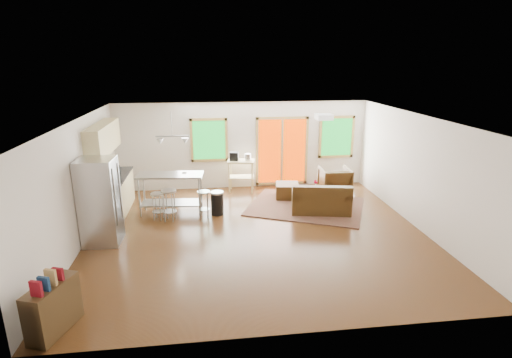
{
  "coord_description": "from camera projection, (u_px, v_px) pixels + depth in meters",
  "views": [
    {
      "loc": [
        -1.08,
        -8.25,
        3.79
      ],
      "look_at": [
        0.0,
        0.3,
        1.2
      ],
      "focal_mm": 28.0,
      "sensor_mm": 36.0,
      "label": 1
    }
  ],
  "objects": [
    {
      "name": "ceiling_flush",
      "position": [
        324.0,
        117.0,
        9.09
      ],
      "size": [
        0.35,
        0.35,
        0.12
      ],
      "primitive_type": "cube",
      "color": "white",
      "rests_on": "ceiling"
    },
    {
      "name": "bar_stool_c",
      "position": [
        204.0,
        198.0,
        9.86
      ],
      "size": [
        0.34,
        0.34,
        0.68
      ],
      "rotation": [
        0.0,
        0.0,
        -0.07
      ],
      "color": "#B7BABC",
      "rests_on": "floor"
    },
    {
      "name": "back_wall",
      "position": [
        243.0,
        145.0,
        12.02
      ],
      "size": [
        7.5,
        0.02,
        2.6
      ],
      "primitive_type": "cube",
      "color": "beige",
      "rests_on": "ground"
    },
    {
      "name": "cabinets",
      "position": [
        111.0,
        178.0,
        9.99
      ],
      "size": [
        0.64,
        2.24,
        2.3
      ],
      "color": "tan",
      "rests_on": "floor"
    },
    {
      "name": "vase",
      "position": [
        316.0,
        187.0,
        10.71
      ],
      "size": [
        0.2,
        0.2,
        0.29
      ],
      "rotation": [
        0.0,
        0.0,
        0.19
      ],
      "color": "silver",
      "rests_on": "coffee_table"
    },
    {
      "name": "bar_stool_b",
      "position": [
        169.0,
        198.0,
        9.62
      ],
      "size": [
        0.44,
        0.44,
        0.78
      ],
      "rotation": [
        0.0,
        0.0,
        -0.21
      ],
      "color": "#B7BABC",
      "rests_on": "floor"
    },
    {
      "name": "left_wall",
      "position": [
        77.0,
        185.0,
        8.23
      ],
      "size": [
        0.02,
        7.0,
        2.6
      ],
      "primitive_type": "cube",
      "color": "beige",
      "rests_on": "ground"
    },
    {
      "name": "armchair",
      "position": [
        335.0,
        179.0,
        11.64
      ],
      "size": [
        0.85,
        0.8,
        0.86
      ],
      "primitive_type": "imported",
      "rotation": [
        0.0,
        0.0,
        3.12
      ],
      "color": "#31200C",
      "rests_on": "floor"
    },
    {
      "name": "bookshelf",
      "position": [
        53.0,
        307.0,
        5.7
      ],
      "size": [
        0.59,
        0.91,
        1.0
      ],
      "rotation": [
        0.0,
        0.0,
        -0.34
      ],
      "color": "#382715",
      "rests_on": "floor"
    },
    {
      "name": "kitchen_cart",
      "position": [
        240.0,
        165.0,
        11.73
      ],
      "size": [
        0.85,
        0.62,
        1.19
      ],
      "rotation": [
        0.0,
        0.0,
        -0.17
      ],
      "color": "tan",
      "rests_on": "floor"
    },
    {
      "name": "book",
      "position": [
        328.0,
        185.0,
        10.74
      ],
      "size": [
        0.2,
        0.11,
        0.28
      ],
      "primitive_type": "imported",
      "rotation": [
        0.0,
        0.0,
        0.4
      ],
      "color": "maroon",
      "rests_on": "coffee_table"
    },
    {
      "name": "pendant_light",
      "position": [
        172.0,
        140.0,
        9.71
      ],
      "size": [
        0.8,
        0.18,
        0.79
      ],
      "color": "gray",
      "rests_on": "ceiling"
    },
    {
      "name": "bar_stool_a",
      "position": [
        157.0,
        200.0,
        9.72
      ],
      "size": [
        0.39,
        0.39,
        0.68
      ],
      "rotation": [
        0.0,
        0.0,
        -0.26
      ],
      "color": "#B7BABC",
      "rests_on": "floor"
    },
    {
      "name": "right_wall",
      "position": [
        420.0,
        173.0,
        9.14
      ],
      "size": [
        0.02,
        7.0,
        2.6
      ],
      "primitive_type": "cube",
      "color": "beige",
      "rests_on": "ground"
    },
    {
      "name": "front_wall",
      "position": [
        292.0,
        253.0,
        5.35
      ],
      "size": [
        7.5,
        0.02,
        2.6
      ],
      "primitive_type": "cube",
      "color": "beige",
      "rests_on": "ground"
    },
    {
      "name": "window_right",
      "position": [
        337.0,
        137.0,
        12.26
      ],
      "size": [
        1.1,
        0.05,
        1.3
      ],
      "color": "#0A4E15",
      "rests_on": "back_wall"
    },
    {
      "name": "ottoman",
      "position": [
        287.0,
        191.0,
        11.31
      ],
      "size": [
        0.72,
        0.72,
        0.42
      ],
      "primitive_type": "cube",
      "rotation": [
        0.0,
        0.0,
        -0.15
      ],
      "color": "#31200C",
      "rests_on": "floor"
    },
    {
      "name": "coffee_table",
      "position": [
        314.0,
        193.0,
        10.82
      ],
      "size": [
        1.01,
        0.79,
        0.36
      ],
      "rotation": [
        0.0,
        0.0,
        0.31
      ],
      "color": "#382715",
      "rests_on": "floor"
    },
    {
      "name": "island",
      "position": [
        171.0,
        186.0,
        10.07
      ],
      "size": [
        1.69,
        0.8,
        1.04
      ],
      "rotation": [
        0.0,
        0.0,
        -0.09
      ],
      "color": "#B7BABC",
      "rests_on": "floor"
    },
    {
      "name": "loveseat",
      "position": [
        321.0,
        201.0,
        10.22
      ],
      "size": [
        1.61,
        1.1,
        0.79
      ],
      "rotation": [
        0.0,
        0.0,
        -0.19
      ],
      "color": "#31200C",
      "rests_on": "floor"
    },
    {
      "name": "floor",
      "position": [
        258.0,
        234.0,
        9.06
      ],
      "size": [
        7.5,
        7.0,
        0.02
      ],
      "primitive_type": "cube",
      "color": "#381F0E",
      "rests_on": "ground"
    },
    {
      "name": "ceiling",
      "position": [
        258.0,
        118.0,
        8.31
      ],
      "size": [
        7.5,
        7.0,
        0.02
      ],
      "primitive_type": "cube",
      "color": "silver",
      "rests_on": "ground"
    },
    {
      "name": "window_left",
      "position": [
        209.0,
        140.0,
        11.79
      ],
      "size": [
        1.1,
        0.05,
        1.3
      ],
      "color": "#0A4E15",
      "rests_on": "back_wall"
    },
    {
      "name": "cup",
      "position": [
        184.0,
        174.0,
        10.08
      ],
      "size": [
        0.15,
        0.12,
        0.13
      ],
      "primitive_type": "imported",
      "rotation": [
        0.0,
        0.0,
        -0.2
      ],
      "color": "silver",
      "rests_on": "island"
    },
    {
      "name": "french_doors",
      "position": [
        282.0,
        151.0,
        12.17
      ],
      "size": [
        1.6,
        0.05,
        2.1
      ],
      "color": "#A22900",
      "rests_on": "back_wall"
    },
    {
      "name": "trash_can",
      "position": [
        217.0,
        203.0,
        10.09
      ],
      "size": [
        0.33,
        0.33,
        0.6
      ],
      "rotation": [
        0.0,
        0.0,
        -0.0
      ],
      "color": "black",
      "rests_on": "floor"
    },
    {
      "name": "refrigerator",
      "position": [
        100.0,
        202.0,
        8.37
      ],
      "size": [
        0.78,
        0.74,
        1.85
      ],
      "rotation": [
        0.0,
        0.0,
        -0.03
      ],
      "color": "#B7BABC",
      "rests_on": "floor"
    },
    {
      "name": "rug",
      "position": [
        306.0,
        206.0,
        10.67
      ],
      "size": [
        3.57,
        3.24,
        0.03
      ],
      "primitive_type": "cube",
      "rotation": [
        0.0,
        0.0,
        -0.42
      ],
      "color": "#485432",
      "rests_on": "floor"
    }
  ]
}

